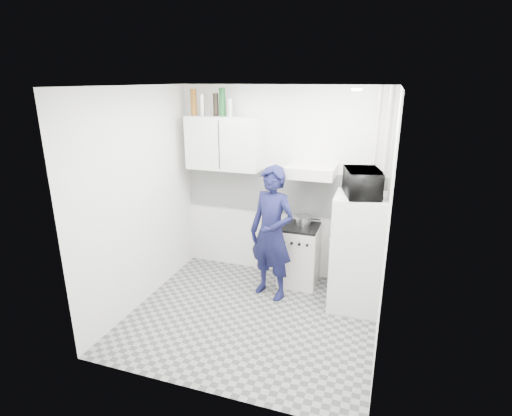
% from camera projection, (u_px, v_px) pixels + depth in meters
% --- Properties ---
extents(floor, '(2.80, 2.80, 0.00)m').
position_uv_depth(floor, '(251.00, 317.00, 4.69)').
color(floor, gray).
rests_on(floor, ground).
extents(ceiling, '(2.80, 2.80, 0.00)m').
position_uv_depth(ceiling, '(250.00, 86.00, 3.89)').
color(ceiling, white).
rests_on(ceiling, wall_back).
extents(wall_back, '(2.80, 0.00, 2.80)m').
position_uv_depth(wall_back, '(281.00, 184.00, 5.42)').
color(wall_back, white).
rests_on(wall_back, floor).
extents(wall_left, '(0.00, 2.60, 2.60)m').
position_uv_depth(wall_left, '(139.00, 200.00, 4.71)').
color(wall_left, white).
rests_on(wall_left, floor).
extents(wall_right, '(0.00, 2.60, 2.60)m').
position_uv_depth(wall_right, '(387.00, 227.00, 3.86)').
color(wall_right, white).
rests_on(wall_right, floor).
extents(person, '(0.72, 0.59, 1.69)m').
position_uv_depth(person, '(272.00, 233.00, 4.93)').
color(person, '#121439').
rests_on(person, floor).
extents(stove, '(0.50, 0.50, 0.80)m').
position_uv_depth(stove, '(299.00, 256.00, 5.37)').
color(stove, silver).
rests_on(stove, floor).
extents(fridge, '(0.60, 0.60, 1.41)m').
position_uv_depth(fridge, '(357.00, 253.00, 4.73)').
color(fridge, white).
rests_on(fridge, floor).
extents(stove_top, '(0.48, 0.48, 0.03)m').
position_uv_depth(stove_top, '(300.00, 227.00, 5.24)').
color(stove_top, black).
rests_on(stove_top, stove).
extents(saucepan, '(0.20, 0.20, 0.11)m').
position_uv_depth(saucepan, '(304.00, 221.00, 5.27)').
color(saucepan, silver).
rests_on(saucepan, stove_top).
extents(microwave, '(0.62, 0.50, 0.30)m').
position_uv_depth(microwave, '(363.00, 183.00, 4.46)').
color(microwave, black).
rests_on(microwave, fridge).
extents(bottle_a, '(0.08, 0.08, 0.34)m').
position_uv_depth(bottle_a, '(194.00, 102.00, 5.29)').
color(bottle_a, brown).
rests_on(bottle_a, upper_cabinet).
extents(bottle_b, '(0.07, 0.07, 0.27)m').
position_uv_depth(bottle_b, '(202.00, 105.00, 5.26)').
color(bottle_b, silver).
rests_on(bottle_b, upper_cabinet).
extents(bottle_c, '(0.07, 0.07, 0.29)m').
position_uv_depth(bottle_c, '(216.00, 105.00, 5.20)').
color(bottle_c, black).
rests_on(bottle_c, upper_cabinet).
extents(bottle_d, '(0.08, 0.08, 0.36)m').
position_uv_depth(bottle_d, '(222.00, 102.00, 5.16)').
color(bottle_d, '#144C1E').
rests_on(bottle_d, upper_cabinet).
extents(canister_a, '(0.09, 0.09, 0.22)m').
position_uv_depth(canister_a, '(229.00, 108.00, 5.15)').
color(canister_a, silver).
rests_on(canister_a, upper_cabinet).
extents(upper_cabinet, '(1.00, 0.35, 0.70)m').
position_uv_depth(upper_cabinet, '(224.00, 143.00, 5.32)').
color(upper_cabinet, white).
rests_on(upper_cabinet, wall_back).
extents(range_hood, '(0.60, 0.50, 0.14)m').
position_uv_depth(range_hood, '(311.00, 171.00, 4.97)').
color(range_hood, silver).
rests_on(range_hood, wall_back).
extents(backsplash, '(2.74, 0.03, 0.60)m').
position_uv_depth(backsplash, '(281.00, 192.00, 5.43)').
color(backsplash, white).
rests_on(backsplash, wall_back).
extents(pipe_a, '(0.05, 0.05, 2.60)m').
position_uv_depth(pipe_a, '(381.00, 194.00, 4.95)').
color(pipe_a, silver).
rests_on(pipe_a, floor).
extents(pipe_b, '(0.04, 0.04, 2.60)m').
position_uv_depth(pipe_b, '(371.00, 194.00, 4.98)').
color(pipe_b, silver).
rests_on(pipe_b, floor).
extents(ceiling_spot_fixture, '(0.10, 0.10, 0.02)m').
position_uv_depth(ceiling_spot_fixture, '(357.00, 89.00, 3.77)').
color(ceiling_spot_fixture, white).
rests_on(ceiling_spot_fixture, ceiling).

